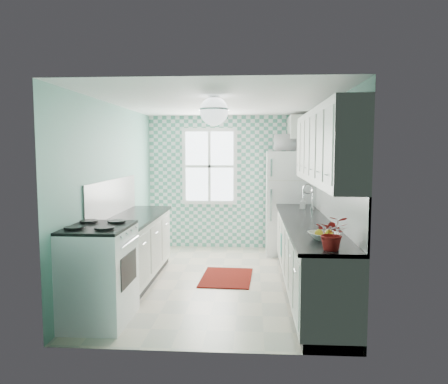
# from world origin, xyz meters

# --- Properties ---
(floor) EXTENTS (3.00, 4.40, 0.02)m
(floor) POSITION_xyz_m (0.00, 0.00, -0.01)
(floor) COLOR beige
(floor) RESTS_ON ground
(ceiling) EXTENTS (3.00, 4.40, 0.02)m
(ceiling) POSITION_xyz_m (0.00, 0.00, 2.51)
(ceiling) COLOR white
(ceiling) RESTS_ON wall_back
(wall_back) EXTENTS (3.00, 0.02, 2.50)m
(wall_back) POSITION_xyz_m (0.00, 2.21, 1.25)
(wall_back) COLOR #6DAC9C
(wall_back) RESTS_ON floor
(wall_front) EXTENTS (3.00, 0.02, 2.50)m
(wall_front) POSITION_xyz_m (0.00, -2.21, 1.25)
(wall_front) COLOR #6DAC9C
(wall_front) RESTS_ON floor
(wall_left) EXTENTS (0.02, 4.40, 2.50)m
(wall_left) POSITION_xyz_m (-1.51, 0.00, 1.25)
(wall_left) COLOR #6DAC9C
(wall_left) RESTS_ON floor
(wall_right) EXTENTS (0.02, 4.40, 2.50)m
(wall_right) POSITION_xyz_m (1.51, 0.00, 1.25)
(wall_right) COLOR #6DAC9C
(wall_right) RESTS_ON floor
(accent_wall) EXTENTS (3.00, 0.01, 2.50)m
(accent_wall) POSITION_xyz_m (0.00, 2.19, 1.25)
(accent_wall) COLOR #519F87
(accent_wall) RESTS_ON wall_back
(window) EXTENTS (1.04, 0.05, 1.44)m
(window) POSITION_xyz_m (-0.35, 2.16, 1.55)
(window) COLOR white
(window) RESTS_ON wall_back
(backsplash_right) EXTENTS (0.02, 3.60, 0.51)m
(backsplash_right) POSITION_xyz_m (1.49, -0.40, 1.20)
(backsplash_right) COLOR white
(backsplash_right) RESTS_ON wall_right
(backsplash_left) EXTENTS (0.02, 2.15, 0.51)m
(backsplash_left) POSITION_xyz_m (-1.49, -0.07, 1.20)
(backsplash_left) COLOR white
(backsplash_left) RESTS_ON wall_left
(upper_cabinets_right) EXTENTS (0.33, 3.20, 0.90)m
(upper_cabinets_right) POSITION_xyz_m (1.33, -0.60, 1.90)
(upper_cabinets_right) COLOR silver
(upper_cabinets_right) RESTS_ON wall_right
(upper_cabinet_fridge) EXTENTS (0.40, 0.74, 0.40)m
(upper_cabinet_fridge) POSITION_xyz_m (1.30, 1.83, 2.25)
(upper_cabinet_fridge) COLOR silver
(upper_cabinet_fridge) RESTS_ON wall_right
(ceiling_light) EXTENTS (0.34, 0.34, 0.35)m
(ceiling_light) POSITION_xyz_m (0.00, -0.80, 2.32)
(ceiling_light) COLOR silver
(ceiling_light) RESTS_ON ceiling
(base_cabinets_right) EXTENTS (0.60, 3.60, 0.90)m
(base_cabinets_right) POSITION_xyz_m (1.20, -0.40, 0.45)
(base_cabinets_right) COLOR white
(base_cabinets_right) RESTS_ON floor
(countertop_right) EXTENTS (0.63, 3.60, 0.04)m
(countertop_right) POSITION_xyz_m (1.19, -0.40, 0.92)
(countertop_right) COLOR black
(countertop_right) RESTS_ON base_cabinets_right
(base_cabinets_left) EXTENTS (0.60, 2.15, 0.90)m
(base_cabinets_left) POSITION_xyz_m (-1.20, -0.07, 0.45)
(base_cabinets_left) COLOR white
(base_cabinets_left) RESTS_ON floor
(countertop_left) EXTENTS (0.63, 2.15, 0.04)m
(countertop_left) POSITION_xyz_m (-1.19, -0.07, 0.92)
(countertop_left) COLOR black
(countertop_left) RESTS_ON base_cabinets_left
(fridge) EXTENTS (0.80, 0.79, 1.84)m
(fridge) POSITION_xyz_m (1.11, 1.77, 0.92)
(fridge) COLOR white
(fridge) RESTS_ON floor
(stove) EXTENTS (0.69, 0.86, 1.04)m
(stove) POSITION_xyz_m (-1.20, -1.54, 0.54)
(stove) COLOR silver
(stove) RESTS_ON floor
(sink) EXTENTS (0.49, 0.41, 0.53)m
(sink) POSITION_xyz_m (1.20, 0.63, 0.93)
(sink) COLOR silver
(sink) RESTS_ON countertop_right
(rug) EXTENTS (0.76, 1.05, 0.02)m
(rug) POSITION_xyz_m (0.09, 0.14, 0.01)
(rug) COLOR #650E0D
(rug) RESTS_ON floor
(dish_towel) EXTENTS (0.04, 0.21, 0.32)m
(dish_towel) POSITION_xyz_m (0.89, 0.25, 0.48)
(dish_towel) COLOR #5FB4AD
(dish_towel) RESTS_ON base_cabinets_right
(fruit_bowl) EXTENTS (0.38, 0.38, 0.08)m
(fruit_bowl) POSITION_xyz_m (1.20, -1.56, 0.98)
(fruit_bowl) COLOR silver
(fruit_bowl) RESTS_ON countertop_right
(potted_plant) EXTENTS (0.34, 0.31, 0.33)m
(potted_plant) POSITION_xyz_m (1.20, -2.05, 1.10)
(potted_plant) COLOR red
(potted_plant) RESTS_ON countertop_right
(soap_bottle) EXTENTS (0.10, 0.10, 0.17)m
(soap_bottle) POSITION_xyz_m (1.25, 0.80, 1.03)
(soap_bottle) COLOR #AFBBC8
(soap_bottle) RESTS_ON countertop_right
(microwave) EXTENTS (0.54, 0.38, 0.29)m
(microwave) POSITION_xyz_m (1.11, 1.77, 1.98)
(microwave) COLOR silver
(microwave) RESTS_ON fridge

